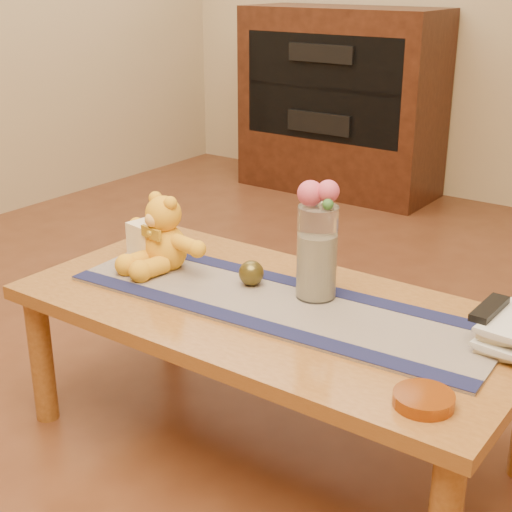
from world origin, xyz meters
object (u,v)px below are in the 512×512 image
Objects in this scene: teddy_bear at (165,233)px; glass_vase at (317,252)px; bronze_ball at (251,273)px; amber_dish at (424,400)px; book_bottom at (488,334)px; tv_remote at (490,308)px; pillar_candle at (149,241)px.

glass_vase reaches higher than teddy_bear.
teddy_bear reaches higher than bronze_ball.
book_bottom is at bearing 89.64° from amber_dish.
book_bottom is 1.39× the size of tv_remote.
tv_remote is at bearing 89.66° from amber_dish.
bronze_ball reaches higher than amber_dish.
book_bottom is (0.95, 0.12, -0.11)m from teddy_bear.
amber_dish is (0.66, -0.29, -0.03)m from bronze_ball.
amber_dish is at bearing -92.14° from book_bottom.
teddy_bear is 1.43× the size of book_bottom.
teddy_bear is 0.96m from tv_remote.
amber_dish is at bearing -5.21° from teddy_bear.
tv_remote is at bearing 16.49° from teddy_bear.
bronze_ball is 0.56× the size of amber_dish.
amber_dish is at bearing -89.11° from tv_remote.
glass_vase is 0.47m from tv_remote.
glass_vase reaches higher than bronze_ball.
teddy_bear is 2.64× the size of pillar_candle.
pillar_candle is at bearing -175.82° from book_bottom.
pillar_candle is 0.58m from glass_vase.
bronze_ball is 0.33× the size of book_bottom.
bronze_ball is 0.67m from tv_remote.
amber_dish reaches higher than book_bottom.
pillar_candle is 1.04m from tv_remote.
pillar_candle is 1.07m from amber_dish.
book_bottom is 0.08m from tv_remote.
book_bottom is (0.47, 0.05, -0.13)m from glass_vase.
glass_vase is at bearing -174.19° from tv_remote.
amber_dish is (-0.00, -0.37, -0.07)m from tv_remote.
teddy_bear is 0.99m from amber_dish.
tv_remote reaches higher than bronze_ball.
glass_vase is 1.62× the size of tv_remote.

